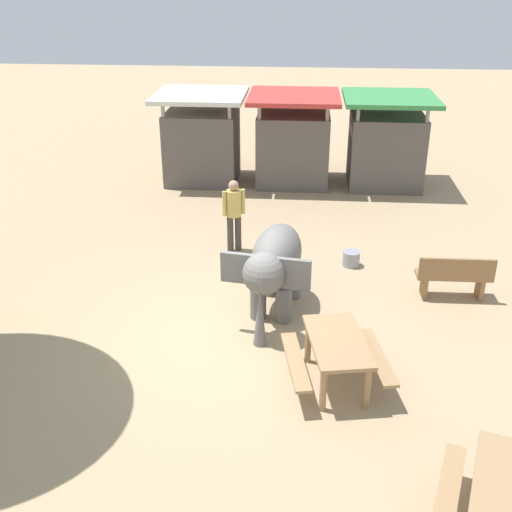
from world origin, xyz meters
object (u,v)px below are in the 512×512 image
(elephant, at_px, (274,263))
(market_stall_white, at_px, (202,142))
(wooden_bench, at_px, (454,276))
(person_handler, at_px, (234,210))
(picnic_table_near, at_px, (510,497))
(picnic_table_far, at_px, (337,351))
(feed_bucket, at_px, (351,259))
(market_stall_red, at_px, (293,144))
(market_stall_green, at_px, (386,146))

(elephant, xyz_separation_m, market_stall_white, (-2.46, 7.47, 0.14))
(elephant, relative_size, wooden_bench, 1.63)
(person_handler, distance_m, market_stall_white, 5.02)
(picnic_table_near, distance_m, picnic_table_far, 3.19)
(feed_bucket, bearing_deg, wooden_bench, -34.59)
(elephant, height_order, wooden_bench, elephant)
(market_stall_white, height_order, market_stall_red, same)
(elephant, relative_size, market_stall_red, 0.91)
(market_stall_white, xyz_separation_m, feed_bucket, (3.98, -5.39, -0.98))
(picnic_table_far, bearing_deg, feed_bucket, 163.03)
(picnic_table_near, xyz_separation_m, market_stall_white, (-5.26, 12.16, 0.55))
(wooden_bench, distance_m, market_stall_green, 6.71)
(wooden_bench, relative_size, market_stall_red, 0.56)
(market_stall_red, distance_m, market_stall_green, 2.60)
(person_handler, relative_size, picnic_table_near, 0.86)
(elephant, xyz_separation_m, market_stall_green, (2.74, 7.47, 0.14))
(person_handler, xyz_separation_m, picnic_table_far, (2.06, -4.68, -0.36))
(picnic_table_near, bearing_deg, elephant, 49.27)
(market_stall_red, bearing_deg, wooden_bench, -64.19)
(elephant, bearing_deg, picnic_table_near, 40.23)
(person_handler, relative_size, market_stall_red, 0.64)
(elephant, bearing_deg, market_stall_green, 169.18)
(picnic_table_near, relative_size, picnic_table_far, 1.09)
(elephant, height_order, picnic_table_near, elephant)
(feed_bucket, bearing_deg, market_stall_red, 104.40)
(elephant, bearing_deg, feed_bucket, 153.12)
(wooden_bench, xyz_separation_m, market_stall_white, (-5.82, 6.65, 0.67))
(picnic_table_far, xyz_separation_m, market_stall_white, (-3.51, 9.49, 0.55))
(market_stall_green, relative_size, feed_bucket, 7.00)
(picnic_table_near, bearing_deg, market_stall_white, 41.78)
(picnic_table_near, height_order, market_stall_white, market_stall_white)
(picnic_table_near, distance_m, market_stall_red, 12.46)
(elephant, height_order, market_stall_green, market_stall_green)
(picnic_table_far, bearing_deg, person_handler, -166.60)
(market_stall_green, bearing_deg, feed_bucket, -102.72)
(market_stall_green, bearing_deg, wooden_bench, -84.71)
(elephant, distance_m, wooden_bench, 3.50)
(wooden_bench, bearing_deg, market_stall_red, 115.02)
(person_handler, distance_m, picnic_table_far, 5.13)
(market_stall_green, bearing_deg, person_handler, -127.97)
(person_handler, height_order, feed_bucket, person_handler)
(elephant, relative_size, market_stall_white, 0.91)
(elephant, distance_m, person_handler, 2.85)
(elephant, height_order, picnic_table_far, elephant)
(wooden_bench, distance_m, picnic_table_far, 3.66)
(elephant, relative_size, market_stall_green, 0.91)
(elephant, distance_m, picnic_table_far, 2.31)
(elephant, bearing_deg, market_stall_red, -171.75)
(person_handler, relative_size, wooden_bench, 1.15)
(market_stall_white, bearing_deg, feed_bucket, -53.52)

